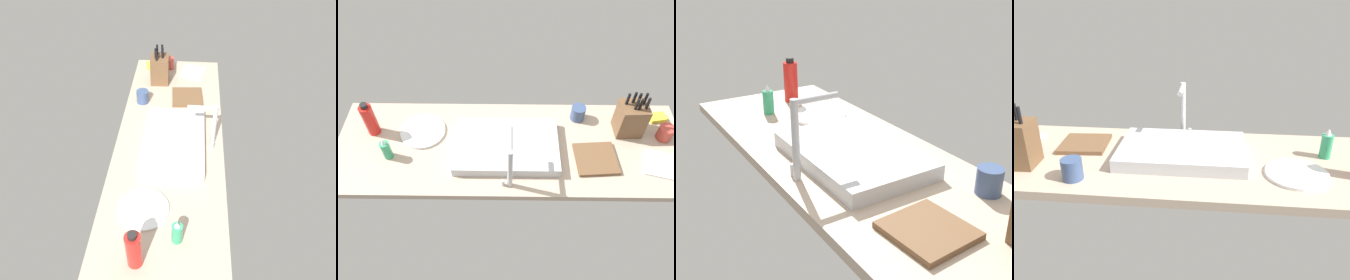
% 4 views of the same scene
% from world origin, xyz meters
% --- Properties ---
extents(countertop_slab, '(1.80, 0.60, 0.04)m').
position_xyz_m(countertop_slab, '(0.00, 0.00, 0.02)').
color(countertop_slab, tan).
rests_on(countertop_slab, ground).
extents(sink_basin, '(0.52, 0.34, 0.05)m').
position_xyz_m(sink_basin, '(0.02, 0.02, 0.06)').
color(sink_basin, '#B7BABF').
rests_on(sink_basin, countertop_slab).
extents(faucet, '(0.06, 0.16, 0.26)m').
position_xyz_m(faucet, '(-0.00, 0.22, 0.19)').
color(faucet, '#B7BABF').
rests_on(faucet, countertop_slab).
extents(knife_block, '(0.14, 0.13, 0.25)m').
position_xyz_m(knife_block, '(-0.62, -0.11, 0.13)').
color(knife_block, brown).
rests_on(knife_block, countertop_slab).
extents(cutting_board, '(0.21, 0.21, 0.02)m').
position_xyz_m(cutting_board, '(-0.43, 0.09, 0.04)').
color(cutting_board, brown).
rests_on(cutting_board, countertop_slab).
extents(soap_bottle, '(0.05, 0.05, 0.13)m').
position_xyz_m(soap_bottle, '(0.61, 0.07, 0.09)').
color(soap_bottle, '#2D9966').
rests_on(soap_bottle, countertop_slab).
extents(water_bottle, '(0.06, 0.06, 0.20)m').
position_xyz_m(water_bottle, '(0.72, -0.09, 0.13)').
color(water_bottle, red).
rests_on(water_bottle, countertop_slab).
extents(dinner_plate, '(0.24, 0.24, 0.01)m').
position_xyz_m(dinner_plate, '(0.46, -0.09, 0.04)').
color(dinner_plate, white).
rests_on(dinner_plate, countertop_slab).
extents(dish_towel, '(0.20, 0.19, 0.01)m').
position_xyz_m(dish_towel, '(-0.75, 0.12, 0.04)').
color(dish_towel, white).
rests_on(dish_towel, countertop_slab).
extents(coffee_mug, '(0.08, 0.08, 0.08)m').
position_xyz_m(coffee_mug, '(-0.37, -0.20, 0.08)').
color(coffee_mug, '#384C75').
rests_on(coffee_mug, countertop_slab).
extents(ceramic_cup, '(0.08, 0.08, 0.08)m').
position_xyz_m(ceramic_cup, '(-0.80, -0.06, 0.07)').
color(ceramic_cup, '#B23D33').
rests_on(ceramic_cup, countertop_slab).
extents(dish_sponge, '(0.10, 0.08, 0.02)m').
position_xyz_m(dish_sponge, '(-0.80, -0.19, 0.05)').
color(dish_sponge, yellow).
rests_on(dish_sponge, countertop_slab).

